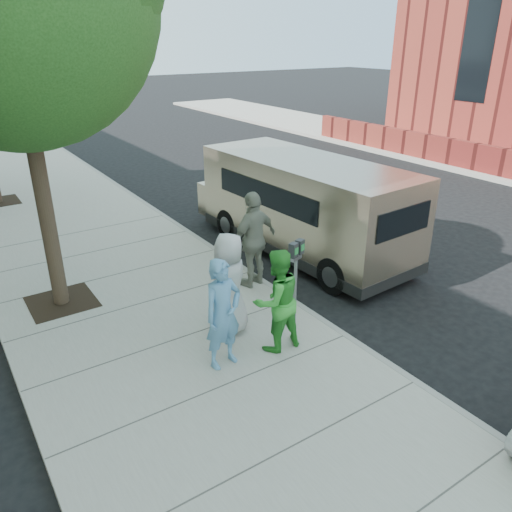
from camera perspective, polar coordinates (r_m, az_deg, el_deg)
name	(u,v)px	position (r m, az deg, el deg)	size (l,w,h in m)	color
ground	(229,328)	(9.11, -3.14, -8.26)	(120.00, 120.00, 0.00)	black
sidewalk	(178,342)	(8.69, -8.90, -9.71)	(5.00, 60.00, 0.15)	gray
curb_face	(292,303)	(9.78, 4.14, -5.38)	(0.12, 60.00, 0.16)	gray
parking_meter	(296,266)	(8.39, 4.59, -1.13)	(0.35, 0.22, 1.60)	gray
van	(302,204)	(11.90, 5.23, 5.95)	(2.37, 6.22, 2.27)	tan
person_officer	(223,314)	(7.52, -3.80, -6.62)	(0.64, 0.42, 1.76)	#568DB8
person_green_shirt	(277,301)	(7.91, 2.37, -5.11)	(0.84, 0.65, 1.72)	green
person_gray_shirt	(230,284)	(8.35, -3.04, -3.23)	(0.87, 0.57, 1.79)	#B4B3B6
person_striped_polo	(254,240)	(9.91, -0.24, 1.89)	(1.15, 0.48, 1.97)	gray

